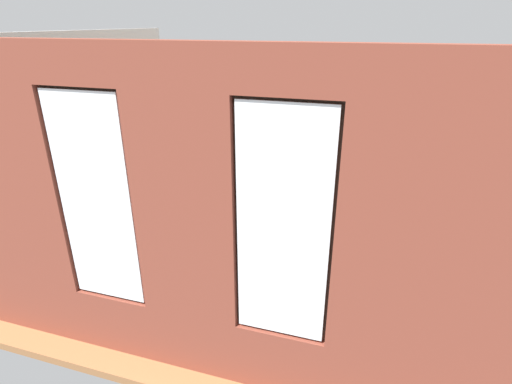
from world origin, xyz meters
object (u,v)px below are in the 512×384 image
(media_console, at_px, (114,210))
(potted_plant_near_tv, at_px, (101,208))
(potted_plant_between_couches, at_px, (310,300))
(potted_plant_corner_near_left, at_px, (432,175))
(coffee_table, at_px, (251,223))
(table_plant_small, at_px, (251,212))
(potted_plant_mid_room_small, at_px, (307,202))
(potted_plant_beside_window_right, at_px, (53,253))
(couch_left, at_px, (432,253))
(tv_flatscreen, at_px, (109,181))
(potted_plant_by_left_couch, at_px, (401,208))
(potted_plant_foreground_right, at_px, (183,147))
(couch_by_window, at_px, (200,299))
(cup_ceramic, at_px, (273,216))
(potted_plant_corner_far_left, at_px, (474,342))
(remote_silver, at_px, (227,219))
(candle_jar, at_px, (244,213))

(media_console, relative_size, potted_plant_near_tv, 0.67)
(potted_plant_between_couches, height_order, potted_plant_corner_near_left, potted_plant_corner_near_left)
(coffee_table, distance_m, potted_plant_corner_near_left, 3.78)
(table_plant_small, bearing_deg, potted_plant_mid_room_small, -132.26)
(potted_plant_beside_window_right, bearing_deg, table_plant_small, -133.56)
(potted_plant_beside_window_right, bearing_deg, potted_plant_corner_near_left, -137.93)
(couch_left, height_order, potted_plant_between_couches, potted_plant_between_couches)
(tv_flatscreen, height_order, potted_plant_near_tv, potted_plant_near_tv)
(potted_plant_between_couches, height_order, potted_plant_beside_window_right, potted_plant_beside_window_right)
(tv_flatscreen, bearing_deg, potted_plant_near_tv, 119.62)
(potted_plant_between_couches, relative_size, potted_plant_by_left_couch, 1.78)
(potted_plant_foreground_right, height_order, potted_plant_beside_window_right, potted_plant_foreground_right)
(coffee_table, bearing_deg, tv_flatscreen, -0.07)
(couch_by_window, relative_size, cup_ceramic, 17.86)
(potted_plant_near_tv, bearing_deg, tv_flatscreen, -60.38)
(potted_plant_corner_near_left, bearing_deg, cup_ceramic, 40.41)
(table_plant_small, bearing_deg, potted_plant_corner_far_left, 144.31)
(potted_plant_between_couches, bearing_deg, table_plant_small, -55.93)
(potted_plant_corner_far_left, distance_m, potted_plant_beside_window_right, 4.96)
(couch_by_window, height_order, remote_silver, couch_by_window)
(media_console, xyz_separation_m, potted_plant_corner_near_left, (-5.60, -2.35, 0.47))
(coffee_table, bearing_deg, potted_plant_near_tv, 24.20)
(couch_left, xyz_separation_m, candle_jar, (2.95, -0.14, 0.15))
(candle_jar, xyz_separation_m, potted_plant_near_tv, (1.97, 1.05, 0.29))
(potted_plant_between_couches, bearing_deg, remote_silver, -47.44)
(couch_left, relative_size, candle_jar, 19.60)
(couch_left, bearing_deg, couch_by_window, -54.49)
(tv_flatscreen, height_order, potted_plant_mid_room_small, tv_flatscreen)
(potted_plant_by_left_couch, bearing_deg, media_console, 15.54)
(coffee_table, bearing_deg, potted_plant_beside_window_right, 46.44)
(couch_left, bearing_deg, potted_plant_by_left_couch, -164.26)
(couch_by_window, relative_size, couch_left, 0.88)
(coffee_table, bearing_deg, potted_plant_between_couches, 124.07)
(potted_plant_between_couches, xyz_separation_m, potted_plant_beside_window_right, (3.34, 0.15, 0.08))
(couch_left, height_order, potted_plant_foreground_right, potted_plant_foreground_right)
(coffee_table, bearing_deg, couch_left, 179.10)
(coffee_table, xyz_separation_m, potted_plant_mid_room_small, (-0.77, -0.85, 0.10))
(candle_jar, height_order, remote_silver, candle_jar)
(tv_flatscreen, distance_m, potted_plant_beside_window_right, 2.22)
(potted_plant_beside_window_right, bearing_deg, potted_plant_between_couches, -177.43)
(couch_by_window, bearing_deg, potted_plant_near_tv, -26.57)
(tv_flatscreen, bearing_deg, coffee_table, 179.93)
(table_plant_small, bearing_deg, couch_by_window, 89.92)
(couch_left, relative_size, tv_flatscreen, 1.90)
(potted_plant_corner_near_left, xyz_separation_m, potted_plant_corner_far_left, (-0.01, 4.47, -0.11))
(cup_ceramic, relative_size, potted_plant_by_left_couch, 0.19)
(candle_jar, distance_m, potted_plant_beside_window_right, 2.90)
(media_console, bearing_deg, couch_left, 179.54)
(cup_ceramic, bearing_deg, potted_plant_by_left_couch, -148.30)
(candle_jar, relative_size, potted_plant_near_tv, 0.07)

